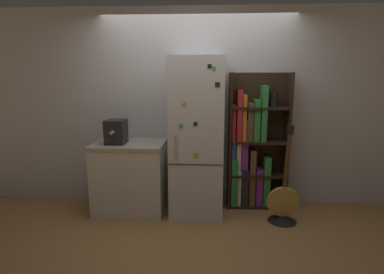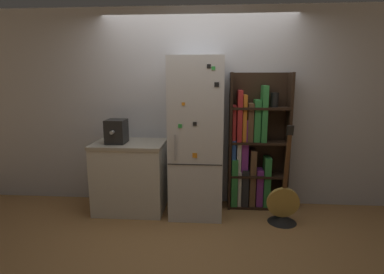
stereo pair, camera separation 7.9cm
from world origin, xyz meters
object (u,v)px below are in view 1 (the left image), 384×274
(refrigerator, at_px, (197,138))
(espresso_machine, at_px, (116,132))
(bookshelf, at_px, (252,150))
(guitar, at_px, (283,208))

(refrigerator, bearing_deg, espresso_machine, -177.77)
(bookshelf, relative_size, espresso_machine, 5.47)
(guitar, bearing_deg, espresso_machine, 174.35)
(refrigerator, relative_size, bookshelf, 1.10)
(bookshelf, bearing_deg, guitar, -55.50)
(espresso_machine, bearing_deg, bookshelf, 8.59)
(refrigerator, relative_size, guitar, 1.63)
(espresso_machine, distance_m, guitar, 2.24)
(bookshelf, distance_m, guitar, 0.82)
(espresso_machine, bearing_deg, refrigerator, 2.23)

